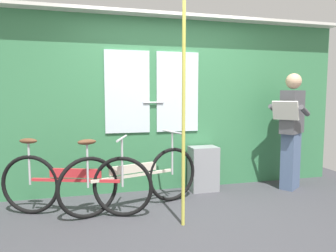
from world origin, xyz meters
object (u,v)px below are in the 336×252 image
at_px(trash_bin_by_wall, 203,169).
at_px(handrail_pole, 184,110).
at_px(bicycle_leaning_behind, 75,183).
at_px(passenger_reading_newspaper, 291,129).
at_px(bicycle_near_door, 133,179).

bearing_deg(trash_bin_by_wall, handrail_pole, -120.72).
height_order(bicycle_leaning_behind, trash_bin_by_wall, bicycle_leaning_behind).
bearing_deg(handrail_pole, passenger_reading_newspaper, 23.93).
xyz_separation_m(bicycle_leaning_behind, trash_bin_by_wall, (1.71, 0.51, -0.05)).
height_order(bicycle_near_door, trash_bin_by_wall, bicycle_near_door).
relative_size(bicycle_near_door, bicycle_leaning_behind, 1.03).
height_order(bicycle_leaning_behind, passenger_reading_newspaper, passenger_reading_newspaper).
bearing_deg(bicycle_near_door, passenger_reading_newspaper, -10.78).
xyz_separation_m(passenger_reading_newspaper, handrail_pole, (-1.86, -0.83, 0.32)).
bearing_deg(trash_bin_by_wall, bicycle_near_door, -155.82).
bearing_deg(passenger_reading_newspaper, bicycle_near_door, -28.94).
relative_size(bicycle_leaning_behind, passenger_reading_newspaper, 1.00).
relative_size(bicycle_leaning_behind, trash_bin_by_wall, 2.66).
bearing_deg(bicycle_near_door, trash_bin_by_wall, 7.42).
bearing_deg(trash_bin_by_wall, passenger_reading_newspaper, -10.96).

